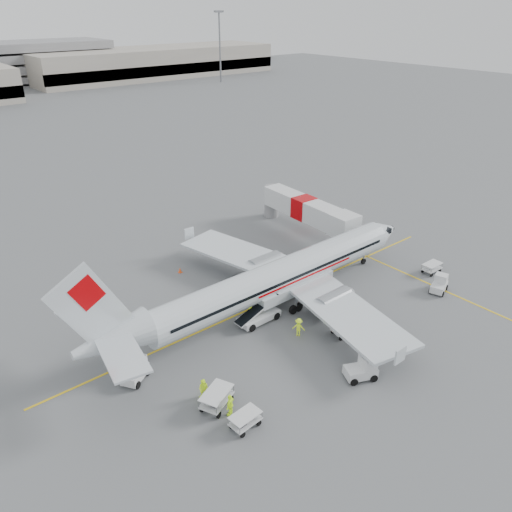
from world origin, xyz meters
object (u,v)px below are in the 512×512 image
at_px(tug_mid, 361,368).
at_px(aircraft, 281,256).
at_px(belt_loader, 259,308).
at_px(jet_bridge, 304,215).
at_px(tug_fore, 439,284).
at_px(tug_aft, 134,370).

bearing_deg(tug_mid, aircraft, 102.93).
xyz_separation_m(belt_loader, tug_mid, (1.08, -10.29, -0.49)).
distance_m(aircraft, jet_bridge, 16.56).
bearing_deg(belt_loader, tug_mid, -84.27).
distance_m(aircraft, tug_fore, 15.81).
height_order(aircraft, tug_aft, aircraft).
bearing_deg(tug_fore, belt_loader, 138.69).
relative_size(belt_loader, tug_fore, 2.42).
bearing_deg(tug_fore, jet_bridge, 72.31).
height_order(tug_fore, tug_mid, tug_mid).
distance_m(jet_bridge, tug_aft, 30.19).
distance_m(jet_bridge, tug_mid, 26.37).
bearing_deg(tug_mid, tug_fore, 36.70).
xyz_separation_m(aircraft, belt_loader, (-3.45, -1.10, -3.47)).
bearing_deg(belt_loader, aircraft, 17.41).
bearing_deg(tug_mid, jet_bridge, 79.45).
bearing_deg(belt_loader, jet_bridge, 34.35).
distance_m(belt_loader, tug_aft, 11.74).
relative_size(jet_bridge, tug_mid, 7.10).
xyz_separation_m(aircraft, jet_bridge, (12.82, 10.12, -2.71)).
bearing_deg(tug_fore, tug_mid, 173.93).
bearing_deg(jet_bridge, tug_fore, -87.19).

